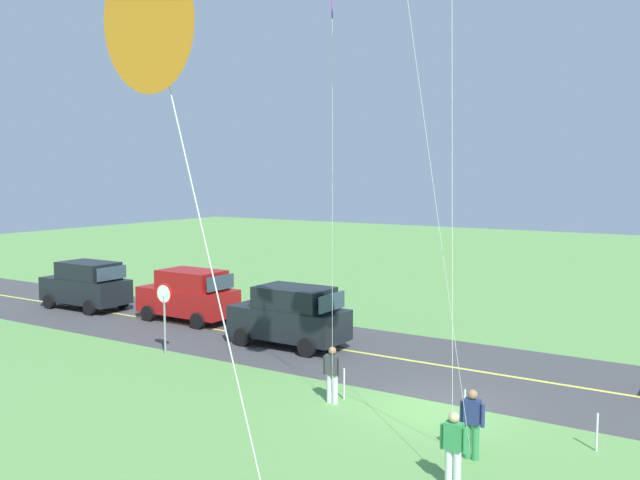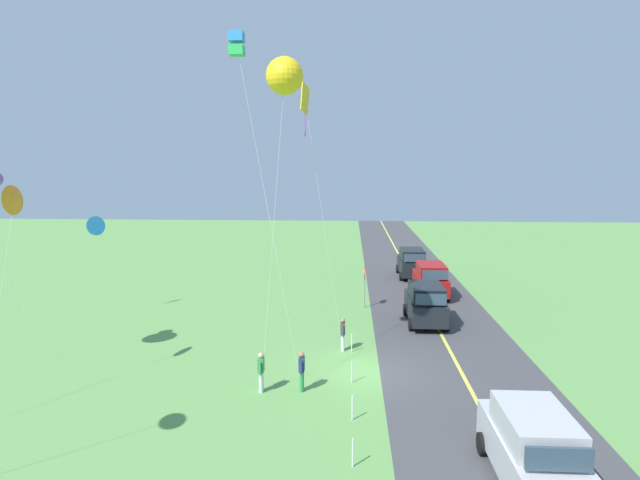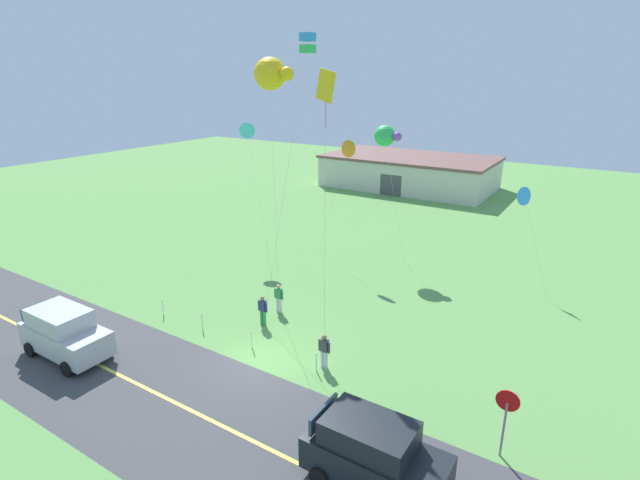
{
  "view_description": "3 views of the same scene",
  "coord_description": "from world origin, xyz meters",
  "px_view_note": "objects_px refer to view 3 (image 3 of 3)",
  "views": [
    {
      "loc": [
        -7.02,
        16.99,
        6.39
      ],
      "look_at": [
        1.8,
        3.06,
        4.78
      ],
      "focal_mm": 38.38,
      "sensor_mm": 36.0,
      "label": 1
    },
    {
      "loc": [
        -21.59,
        0.85,
        8.89
      ],
      "look_at": [
        -0.67,
        2.03,
        5.83
      ],
      "focal_mm": 29.55,
      "sensor_mm": 36.0,
      "label": 2
    },
    {
      "loc": [
        12.09,
        -14.25,
        12.06
      ],
      "look_at": [
        2.24,
        1.38,
        5.73
      ],
      "focal_mm": 27.1,
      "sensor_mm": 36.0,
      "label": 3
    }
  ],
  "objects_px": {
    "kite_yellow_high": "(271,74)",
    "kite_pink_drift": "(525,196)",
    "person_child_watcher": "(279,297)",
    "car_parked_west_near": "(64,333)",
    "person_adult_near": "(263,310)",
    "stop_sign": "(506,411)",
    "kite_red_low": "(307,44)",
    "kite_green_far": "(247,131)",
    "kite_cyan_top": "(348,149)",
    "warehouse_distant": "(409,171)",
    "kite_blue_mid": "(326,93)",
    "kite_orange_near": "(386,136)",
    "person_adult_companion": "(324,350)",
    "car_suv_foreground": "(374,454)"
  },
  "relations": [
    {
      "from": "kite_pink_drift",
      "to": "kite_cyan_top",
      "type": "height_order",
      "value": "kite_cyan_top"
    },
    {
      "from": "kite_red_low",
      "to": "kite_green_far",
      "type": "xyz_separation_m",
      "value": [
        -9.55,
        6.73,
        -4.98
      ]
    },
    {
      "from": "car_parked_west_near",
      "to": "kite_cyan_top",
      "type": "height_order",
      "value": "kite_cyan_top"
    },
    {
      "from": "car_suv_foreground",
      "to": "person_child_watcher",
      "type": "relative_size",
      "value": 2.75
    },
    {
      "from": "car_suv_foreground",
      "to": "kite_cyan_top",
      "type": "bearing_deg",
      "value": 121.8
    },
    {
      "from": "kite_red_low",
      "to": "kite_orange_near",
      "type": "xyz_separation_m",
      "value": [
        -0.64,
        10.2,
        -5.11
      ]
    },
    {
      "from": "kite_yellow_high",
      "to": "kite_pink_drift",
      "type": "xyz_separation_m",
      "value": [
        9.04,
        12.1,
        -6.77
      ]
    },
    {
      "from": "kite_yellow_high",
      "to": "car_parked_west_near",
      "type": "bearing_deg",
      "value": -129.74
    },
    {
      "from": "car_parked_west_near",
      "to": "warehouse_distant",
      "type": "xyz_separation_m",
      "value": [
        -0.38,
        40.9,
        0.6
      ]
    },
    {
      "from": "car_parked_west_near",
      "to": "person_child_watcher",
      "type": "height_order",
      "value": "car_parked_west_near"
    },
    {
      "from": "car_suv_foreground",
      "to": "person_adult_near",
      "type": "bearing_deg",
      "value": 146.39
    },
    {
      "from": "car_parked_west_near",
      "to": "kite_pink_drift",
      "type": "height_order",
      "value": "kite_pink_drift"
    },
    {
      "from": "kite_blue_mid",
      "to": "stop_sign",
      "type": "bearing_deg",
      "value": -18.39
    },
    {
      "from": "warehouse_distant",
      "to": "kite_orange_near",
      "type": "bearing_deg",
      "value": -72.68
    },
    {
      "from": "kite_cyan_top",
      "to": "person_child_watcher",
      "type": "bearing_deg",
      "value": -84.29
    },
    {
      "from": "kite_red_low",
      "to": "car_suv_foreground",
      "type": "bearing_deg",
      "value": -47.06
    },
    {
      "from": "person_adult_near",
      "to": "kite_orange_near",
      "type": "relative_size",
      "value": 0.18
    },
    {
      "from": "person_child_watcher",
      "to": "car_suv_foreground",
      "type": "bearing_deg",
      "value": -145.49
    },
    {
      "from": "kite_orange_near",
      "to": "kite_cyan_top",
      "type": "height_order",
      "value": "kite_orange_near"
    },
    {
      "from": "car_suv_foreground",
      "to": "person_child_watcher",
      "type": "bearing_deg",
      "value": 140.62
    },
    {
      "from": "person_adult_near",
      "to": "kite_blue_mid",
      "type": "xyz_separation_m",
      "value": [
        3.61,
        0.1,
        10.53
      ]
    },
    {
      "from": "car_parked_west_near",
      "to": "kite_orange_near",
      "type": "bearing_deg",
      "value": 72.35
    },
    {
      "from": "kite_red_low",
      "to": "kite_blue_mid",
      "type": "bearing_deg",
      "value": -44.55
    },
    {
      "from": "person_child_watcher",
      "to": "kite_red_low",
      "type": "bearing_deg",
      "value": -70.35
    },
    {
      "from": "kite_cyan_top",
      "to": "kite_yellow_high",
      "type": "bearing_deg",
      "value": -80.84
    },
    {
      "from": "kite_yellow_high",
      "to": "kite_pink_drift",
      "type": "distance_m",
      "value": 16.55
    },
    {
      "from": "car_parked_west_near",
      "to": "kite_blue_mid",
      "type": "distance_m",
      "value": 15.55
    },
    {
      "from": "kite_blue_mid",
      "to": "warehouse_distant",
      "type": "relative_size",
      "value": 0.67
    },
    {
      "from": "person_adult_near",
      "to": "kite_orange_near",
      "type": "distance_m",
      "value": 14.73
    },
    {
      "from": "kite_red_low",
      "to": "kite_green_far",
      "type": "bearing_deg",
      "value": 144.85
    },
    {
      "from": "car_parked_west_near",
      "to": "kite_blue_mid",
      "type": "bearing_deg",
      "value": 36.85
    },
    {
      "from": "kite_blue_mid",
      "to": "kite_orange_near",
      "type": "xyz_separation_m",
      "value": [
        -3.11,
        12.63,
        -3.15
      ]
    },
    {
      "from": "kite_red_low",
      "to": "kite_green_far",
      "type": "height_order",
      "value": "kite_red_low"
    },
    {
      "from": "car_parked_west_near",
      "to": "kite_green_far",
      "type": "bearing_deg",
      "value": 99.34
    },
    {
      "from": "person_adult_companion",
      "to": "kite_green_far",
      "type": "xyz_separation_m",
      "value": [
        -13.0,
        10.81,
        7.51
      ]
    },
    {
      "from": "kite_red_low",
      "to": "kite_blue_mid",
      "type": "distance_m",
      "value": 3.98
    },
    {
      "from": "person_adult_near",
      "to": "kite_cyan_top",
      "type": "relative_size",
      "value": 0.2
    },
    {
      "from": "warehouse_distant",
      "to": "kite_red_low",
      "type": "bearing_deg",
      "value": -76.98
    },
    {
      "from": "person_child_watcher",
      "to": "warehouse_distant",
      "type": "relative_size",
      "value": 0.09
    },
    {
      "from": "car_suv_foreground",
      "to": "warehouse_distant",
      "type": "bearing_deg",
      "value": 110.9
    },
    {
      "from": "person_adult_companion",
      "to": "person_child_watcher",
      "type": "height_order",
      "value": "same"
    },
    {
      "from": "car_suv_foreground",
      "to": "kite_orange_near",
      "type": "height_order",
      "value": "kite_orange_near"
    },
    {
      "from": "person_child_watcher",
      "to": "kite_pink_drift",
      "type": "bearing_deg",
      "value": -57.25
    },
    {
      "from": "person_adult_near",
      "to": "stop_sign",
      "type": "bearing_deg",
      "value": 134.21
    },
    {
      "from": "person_adult_near",
      "to": "person_child_watcher",
      "type": "relative_size",
      "value": 1.0
    },
    {
      "from": "kite_cyan_top",
      "to": "car_parked_west_near",
      "type": "bearing_deg",
      "value": -105.13
    },
    {
      "from": "kite_pink_drift",
      "to": "kite_orange_near",
      "type": "xyz_separation_m",
      "value": [
        -9.05,
        0.01,
        2.92
      ]
    },
    {
      "from": "warehouse_distant",
      "to": "person_adult_near",
      "type": "bearing_deg",
      "value": -79.79
    },
    {
      "from": "stop_sign",
      "to": "person_adult_companion",
      "type": "height_order",
      "value": "stop_sign"
    },
    {
      "from": "kite_red_low",
      "to": "kite_cyan_top",
      "type": "relative_size",
      "value": 1.71
    }
  ]
}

